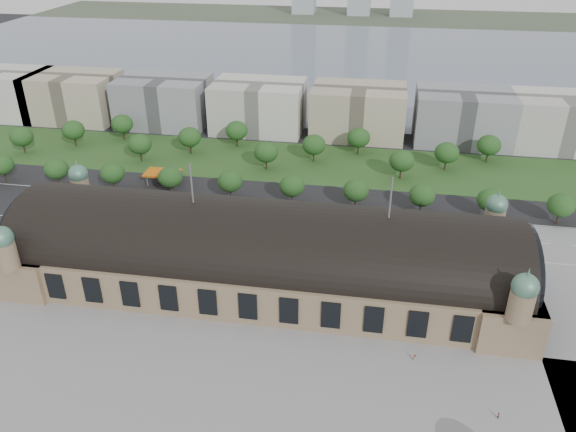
% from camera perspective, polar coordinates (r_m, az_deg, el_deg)
% --- Properties ---
extents(ground, '(900.00, 900.00, 0.00)m').
position_cam_1_polar(ground, '(170.14, -2.46, -6.80)').
color(ground, black).
rests_on(ground, ground).
extents(station, '(150.00, 48.40, 44.30)m').
position_cam_1_polar(station, '(164.42, -2.54, -3.87)').
color(station, '#876E53').
rests_on(station, ground).
extents(plaza_south, '(190.00, 48.00, 0.12)m').
position_cam_1_polar(plaza_south, '(135.83, -2.07, -17.85)').
color(plaza_south, gray).
rests_on(plaza_south, ground).
extents(road_slab, '(260.00, 26.00, 0.10)m').
position_cam_1_polar(road_slab, '(205.67, -5.78, -0.18)').
color(road_slab, black).
rests_on(road_slab, ground).
extents(grass_belt, '(300.00, 45.00, 0.10)m').
position_cam_1_polar(grass_belt, '(252.87, -1.52, 5.64)').
color(grass_belt, '#2D5020').
rests_on(grass_belt, ground).
extents(petrol_station, '(14.00, 13.00, 5.05)m').
position_cam_1_polar(petrol_station, '(237.68, -12.08, 4.21)').
color(petrol_station, '#C6610B').
rests_on(petrol_station, ground).
extents(lake, '(700.00, 320.00, 0.08)m').
position_cam_1_polar(lake, '(445.60, 5.62, 15.65)').
color(lake, slate).
rests_on(lake, ground).
extents(far_shore, '(700.00, 120.00, 0.14)m').
position_cam_1_polar(far_shore, '(641.87, 7.13, 19.51)').
color(far_shore, '#44513D').
rests_on(far_shore, ground).
extents(office_0, '(45.00, 32.00, 24.00)m').
position_cam_1_polar(office_0, '(345.87, -26.78, 11.08)').
color(office_0, silver).
rests_on(office_0, ground).
extents(office_1, '(45.00, 32.00, 24.00)m').
position_cam_1_polar(office_1, '(324.37, -20.89, 11.25)').
color(office_1, '#B1A48B').
rests_on(office_1, ground).
extents(office_2, '(45.00, 32.00, 24.00)m').
position_cam_1_polar(office_2, '(302.83, -12.48, 11.30)').
color(office_2, gray).
rests_on(office_2, ground).
extents(office_3, '(45.00, 32.00, 24.00)m').
position_cam_1_polar(office_3, '(288.43, -3.01, 11.08)').
color(office_3, silver).
rests_on(office_3, ground).
extents(office_4, '(45.00, 32.00, 24.00)m').
position_cam_1_polar(office_4, '(282.28, 7.13, 10.50)').
color(office_4, '#B1A48B').
rests_on(office_4, ground).
extents(office_5, '(45.00, 32.00, 24.00)m').
position_cam_1_polar(office_5, '(284.91, 17.35, 9.60)').
color(office_5, gray).
rests_on(office_5, ground).
extents(office_6, '(45.00, 32.00, 24.00)m').
position_cam_1_polar(office_6, '(294.60, 26.10, 8.58)').
color(office_6, silver).
rests_on(office_6, ground).
extents(tree_row_0, '(9.60, 9.60, 11.52)m').
position_cam_1_polar(tree_row_0, '(257.59, -27.07, 4.64)').
color(tree_row_0, '#2D2116').
rests_on(tree_row_0, ground).
extents(tree_row_1, '(9.60, 9.60, 11.52)m').
position_cam_1_polar(tree_row_1, '(244.38, -22.48, 4.44)').
color(tree_row_1, '#2D2116').
rests_on(tree_row_1, ground).
extents(tree_row_2, '(9.60, 9.60, 11.52)m').
position_cam_1_polar(tree_row_2, '(232.90, -17.41, 4.19)').
color(tree_row_2, '#2D2116').
rests_on(tree_row_2, ground).
extents(tree_row_3, '(9.60, 9.60, 11.52)m').
position_cam_1_polar(tree_row_3, '(223.43, -11.86, 3.89)').
color(tree_row_3, '#2D2116').
rests_on(tree_row_3, ground).
extents(tree_row_4, '(9.60, 9.60, 11.52)m').
position_cam_1_polar(tree_row_4, '(216.21, -5.89, 3.51)').
color(tree_row_4, '#2D2116').
rests_on(tree_row_4, ground).
extents(tree_row_5, '(9.60, 9.60, 11.52)m').
position_cam_1_polar(tree_row_5, '(211.48, 0.41, 3.08)').
color(tree_row_5, '#2D2116').
rests_on(tree_row_5, ground).
extents(tree_row_6, '(9.60, 9.60, 11.52)m').
position_cam_1_polar(tree_row_6, '(209.42, 6.91, 2.59)').
color(tree_row_6, '#2D2116').
rests_on(tree_row_6, ground).
extents(tree_row_7, '(9.60, 9.60, 11.52)m').
position_cam_1_polar(tree_row_7, '(210.09, 13.45, 2.06)').
color(tree_row_7, '#2D2116').
rests_on(tree_row_7, ground).
extents(tree_row_8, '(9.60, 9.60, 11.52)m').
position_cam_1_polar(tree_row_8, '(213.48, 19.87, 1.52)').
color(tree_row_8, '#2D2116').
rests_on(tree_row_8, ground).
extents(tree_row_9, '(9.60, 9.60, 11.52)m').
position_cam_1_polar(tree_row_9, '(219.45, 26.00, 0.98)').
color(tree_row_9, '#2D2116').
rests_on(tree_row_9, ground).
extents(tree_belt_0, '(10.40, 10.40, 12.48)m').
position_cam_1_polar(tree_belt_0, '(285.58, -25.45, 7.30)').
color(tree_belt_0, '#2D2116').
rests_on(tree_belt_0, ground).
extents(tree_belt_1, '(10.40, 10.40, 12.48)m').
position_cam_1_polar(tree_belt_1, '(284.99, -20.98, 8.16)').
color(tree_belt_1, '#2D2116').
rests_on(tree_belt_1, ground).
extents(tree_belt_2, '(10.40, 10.40, 12.48)m').
position_cam_1_polar(tree_belt_2, '(286.18, -16.50, 8.96)').
color(tree_belt_2, '#2D2116').
rests_on(tree_belt_2, ground).
extents(tree_belt_3, '(10.40, 10.40, 12.48)m').
position_cam_1_polar(tree_belt_3, '(257.98, -14.83, 7.08)').
color(tree_belt_3, '#2D2116').
rests_on(tree_belt_3, ground).
extents(tree_belt_4, '(10.40, 10.40, 12.48)m').
position_cam_1_polar(tree_belt_4, '(261.50, -9.96, 7.90)').
color(tree_belt_4, '#2D2116').
rests_on(tree_belt_4, ground).
extents(tree_belt_5, '(10.40, 10.40, 12.48)m').
position_cam_1_polar(tree_belt_5, '(266.89, -5.23, 8.64)').
color(tree_belt_5, '#2D2116').
rests_on(tree_belt_5, ground).
extents(tree_belt_6, '(10.40, 10.40, 12.48)m').
position_cam_1_polar(tree_belt_6, '(240.93, -2.23, 6.50)').
color(tree_belt_6, '#2D2116').
rests_on(tree_belt_6, ground).
extents(tree_belt_7, '(10.40, 10.40, 12.48)m').
position_cam_1_polar(tree_belt_7, '(249.09, 2.65, 7.25)').
color(tree_belt_7, '#2D2116').
rests_on(tree_belt_7, ground).
extents(tree_belt_8, '(10.40, 10.40, 12.48)m').
position_cam_1_polar(tree_belt_8, '(258.95, 7.20, 7.90)').
color(tree_belt_8, '#2D2116').
rests_on(tree_belt_8, ground).
extents(tree_belt_9, '(10.40, 10.40, 12.48)m').
position_cam_1_polar(tree_belt_9, '(236.73, 11.48, 5.52)').
color(tree_belt_9, '#2D2116').
rests_on(tree_belt_9, ground).
extents(tree_belt_10, '(10.40, 10.40, 12.48)m').
position_cam_1_polar(tree_belt_10, '(249.41, 15.83, 6.20)').
color(tree_belt_10, '#2D2116').
rests_on(tree_belt_10, ground).
extents(tree_belt_11, '(10.40, 10.40, 12.48)m').
position_cam_1_polar(tree_belt_11, '(263.40, 19.74, 6.78)').
color(tree_belt_11, '#2D2116').
rests_on(tree_belt_11, ground).
extents(traffic_car_1, '(4.30, 1.51, 1.42)m').
position_cam_1_polar(traffic_car_1, '(224.09, -18.05, 1.20)').
color(traffic_car_1, gray).
rests_on(traffic_car_1, ground).
extents(traffic_car_2, '(5.03, 2.50, 1.37)m').
position_cam_1_polar(traffic_car_2, '(216.98, -15.93, 0.61)').
color(traffic_car_2, black).
rests_on(traffic_car_2, ground).
extents(traffic_car_3, '(5.47, 2.63, 1.54)m').
position_cam_1_polar(traffic_car_3, '(214.10, -8.18, 1.11)').
color(traffic_car_3, maroon).
rests_on(traffic_car_3, ground).
extents(traffic_car_4, '(4.42, 2.00, 1.47)m').
position_cam_1_polar(traffic_car_4, '(192.32, 1.37, -1.97)').
color(traffic_car_4, '#181E44').
rests_on(traffic_car_4, ground).
extents(parked_car_0, '(4.86, 3.30, 1.52)m').
position_cam_1_polar(parked_car_0, '(205.43, -15.64, -0.98)').
color(parked_car_0, black).
rests_on(parked_car_0, ground).
extents(parked_car_1, '(6.11, 5.14, 1.55)m').
position_cam_1_polar(parked_car_1, '(212.59, -21.62, -0.97)').
color(parked_car_1, maroon).
rests_on(parked_car_1, ground).
extents(parked_car_2, '(5.48, 5.04, 1.54)m').
position_cam_1_polar(parked_car_2, '(211.03, -20.87, -1.04)').
color(parked_car_2, navy).
rests_on(parked_car_2, ground).
extents(parked_car_3, '(4.21, 2.97, 1.33)m').
position_cam_1_polar(parked_car_3, '(198.14, -12.28, -1.72)').
color(parked_car_3, '#5B5F63').
rests_on(parked_car_3, ground).
extents(parked_car_4, '(4.21, 3.43, 1.35)m').
position_cam_1_polar(parked_car_4, '(198.93, -13.43, -1.73)').
color(parked_car_4, '#BAB9BC').
rests_on(parked_car_4, ground).
extents(parked_car_5, '(5.17, 4.51, 1.32)m').
position_cam_1_polar(parked_car_5, '(199.19, -11.16, -1.42)').
color(parked_car_5, gray).
rests_on(parked_car_5, ground).
extents(parked_car_6, '(5.84, 4.30, 1.57)m').
position_cam_1_polar(parked_car_6, '(190.65, -6.49, -2.44)').
color(parked_car_6, black).
rests_on(parked_car_6, ground).
extents(bus_west, '(12.03, 3.12, 3.33)m').
position_cam_1_polar(bus_west, '(196.70, -3.93, -0.97)').
color(bus_west, red).
rests_on(bus_west, ground).
extents(bus_mid, '(13.06, 4.23, 3.57)m').
position_cam_1_polar(bus_mid, '(190.12, 3.37, -2.04)').
color(bus_mid, beige).
rests_on(bus_mid, ground).
extents(bus_east, '(12.59, 3.12, 3.49)m').
position_cam_1_polar(bus_east, '(193.63, 11.02, -1.97)').
color(bus_east, beige).
rests_on(bus_east, ground).
extents(pedestrian_0, '(0.96, 0.62, 1.84)m').
position_cam_1_polar(pedestrian_0, '(146.85, 12.76, -13.89)').
color(pedestrian_0, gray).
rests_on(pedestrian_0, ground).
extents(pedestrian_1, '(0.65, 0.73, 1.68)m').
position_cam_1_polar(pedestrian_1, '(138.76, 20.60, -18.47)').
color(pedestrian_1, gray).
rests_on(pedestrian_1, ground).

